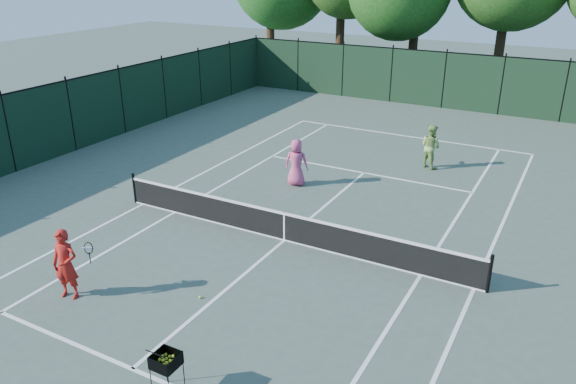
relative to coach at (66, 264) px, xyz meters
The scene contains 17 objects.
ground 6.10m from the coach, 57.97° to the left, with size 90.00×90.00×0.00m, color #445248.
sideline_doubles_left 5.67m from the coach, 114.07° to the left, with size 0.10×23.77×0.01m, color white.
sideline_doubles_right 10.12m from the coach, 30.50° to the left, with size 0.10×23.77×0.01m, color white.
sideline_singles_left 5.27m from the coach, 100.14° to the left, with size 0.10×23.77×0.01m, color white.
sideline_singles_right 8.97m from the coach, 34.96° to the left, with size 0.10×23.77×0.01m, color white.
baseline_far 17.32m from the coach, 79.34° to the left, with size 10.97×0.10×0.01m, color white.
service_line_near 3.56m from the coach, 21.87° to the right, with size 8.23×0.10×0.01m, color white.
service_line_far 11.99m from the coach, 74.47° to the left, with size 8.23×0.10×0.01m, color white.
center_service_line 6.10m from the coach, 57.97° to the left, with size 0.10×12.80×0.01m, color white.
tennis_net 6.05m from the coach, 57.97° to the left, with size 11.69×0.09×1.06m.
fence_far 23.34m from the coach, 82.12° to the left, with size 24.00×0.05×3.00m, color black.
fence_left 10.20m from the coach, 149.83° to the left, with size 0.05×36.00×3.00m, color black.
coach is the anchor object (origin of this frame).
player_pink 9.29m from the coach, 81.01° to the left, with size 0.97×0.76×1.73m.
player_green 14.35m from the coach, 68.70° to the left, with size 1.05×0.96×1.74m.
ball_hopper 4.54m from the coach, 18.64° to the right, with size 0.48×0.48×0.91m.
loose_ball_midcourt 3.32m from the coach, 26.88° to the left, with size 0.07×0.07×0.07m, color #E5F331.
Camera 1 is at (7.16, -12.89, 7.75)m, focal length 35.00 mm.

